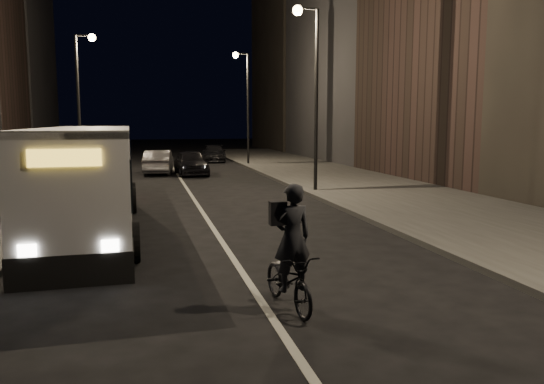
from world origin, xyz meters
TOP-DOWN VIEW (x-y plane):
  - ground at (0.00, 0.00)m, footprint 180.00×180.00m
  - sidewalk_right at (8.50, 14.00)m, footprint 7.00×70.00m
  - building_row_right at (16.00, 27.50)m, footprint 8.00×61.00m
  - streetlight_right_mid at (5.33, 12.00)m, footprint 1.20×0.44m
  - streetlight_right_far at (5.33, 28.00)m, footprint 1.20×0.44m
  - streetlight_left_near at (-5.33, 4.00)m, footprint 1.20×0.44m
  - streetlight_left_far at (-5.33, 22.00)m, footprint 1.20×0.44m
  - city_bus at (-3.60, 5.48)m, footprint 2.91×11.50m
  - cyclist_on_bicycle at (0.40, -2.35)m, footprint 0.92×2.00m
  - car_near at (0.80, 21.83)m, footprint 2.01×4.57m
  - car_mid at (-1.11, 22.95)m, footprint 2.04×4.66m
  - car_far at (3.60, 32.39)m, footprint 2.43×4.79m

SIDE VIEW (x-z plane):
  - ground at x=0.00m, z-range 0.00..0.00m
  - sidewalk_right at x=8.50m, z-range 0.00..0.16m
  - car_far at x=3.60m, z-range 0.00..1.33m
  - cyclist_on_bicycle at x=0.40m, z-range -0.37..1.86m
  - car_mid at x=-1.11m, z-range 0.00..1.49m
  - car_near at x=0.80m, z-range 0.00..1.53m
  - city_bus at x=-3.60m, z-range 0.14..3.22m
  - streetlight_right_mid at x=5.33m, z-range 1.30..9.42m
  - streetlight_right_far at x=5.33m, z-range 1.30..9.42m
  - streetlight_left_near at x=-5.33m, z-range 1.30..9.42m
  - streetlight_left_far at x=-5.33m, z-range 1.30..9.42m
  - building_row_right at x=16.00m, z-range 0.00..21.00m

